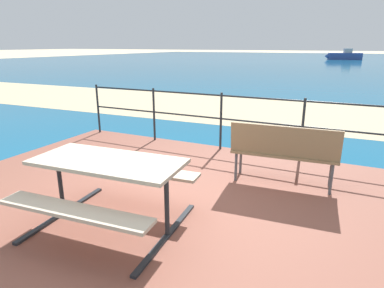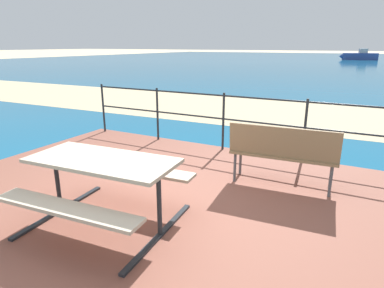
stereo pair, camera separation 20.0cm
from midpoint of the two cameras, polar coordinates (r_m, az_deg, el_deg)
The scene contains 8 objects.
ground_plane at distance 4.37m, azimuth -6.14°, elevation -10.38°, with size 240.00×240.00×0.00m, color beige.
patio_paving at distance 4.36m, azimuth -6.15°, elevation -10.03°, with size 6.40×5.20×0.06m, color brown.
sea_water at distance 43.31m, azimuth 25.49°, elevation 12.61°, with size 90.00×90.00×0.01m, color #145B84.
beach_strip at distance 10.53m, azimuth 15.25°, elevation 5.36°, with size 54.00×4.79×0.01m, color tan.
picnic_table at distance 3.67m, azimuth -13.59°, elevation -5.18°, with size 1.70×1.52×0.77m.
park_bench at distance 4.71m, azimuth 16.59°, elevation -1.05°, with size 1.48×0.52×0.89m.
railing_fence at distance 6.21m, azimuth 6.39°, elevation 5.16°, with size 5.94×0.04×1.08m.
boat_near at distance 51.29m, azimuth 27.04°, elevation 13.42°, with size 4.86×2.22×1.48m.
Camera 2 is at (2.30, -3.16, 1.99)m, focal length 30.85 mm.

